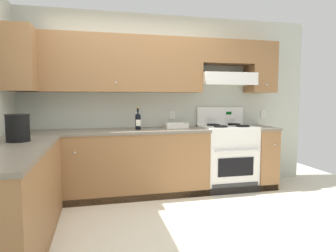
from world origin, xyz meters
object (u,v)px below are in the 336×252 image
at_px(stove, 227,156).
at_px(wine_bottle, 138,120).
at_px(bucket, 18,127).
at_px(bowl, 176,126).

height_order(stove, wine_bottle, wine_bottle).
xyz_separation_m(stove, bucket, (-2.63, -0.87, 0.57)).
distance_m(stove, bowl, 0.89).
height_order(stove, bowl, stove).
bearing_deg(stove, bucket, -161.58).
relative_size(bowl, bucket, 1.18).
relative_size(wine_bottle, bucket, 1.17).
bearing_deg(bowl, bucket, -152.52).
distance_m(stove, wine_bottle, 1.44).
relative_size(stove, bucket, 4.46).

